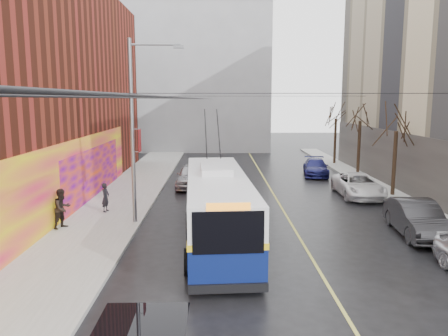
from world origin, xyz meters
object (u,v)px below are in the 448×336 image
at_px(pedestrian_a, 106,197).
at_px(pedestrian_b, 62,208).
at_px(tree_near, 397,119).
at_px(following_car, 192,176).
at_px(parked_car_b, 417,218).
at_px(parked_car_c, 358,185).
at_px(parked_car_d, 316,167).
at_px(trolleybus, 217,205).
at_px(tree_far, 336,110).
at_px(tree_mid, 361,111).
at_px(streetlight_pole, 135,127).

distance_m(pedestrian_a, pedestrian_b, 3.29).
relative_size(tree_near, pedestrian_b, 3.39).
distance_m(following_car, pedestrian_b, 11.73).
distance_m(parked_car_b, following_car, 15.68).
height_order(parked_car_c, parked_car_d, parked_car_c).
bearing_deg(pedestrian_a, trolleybus, -114.61).
height_order(tree_near, pedestrian_a, tree_near).
bearing_deg(tree_far, pedestrian_a, -133.79).
relative_size(parked_car_b, following_car, 1.00).
relative_size(pedestrian_a, pedestrian_b, 0.83).
xyz_separation_m(tree_mid, parked_car_d, (-3.15, 0.95, -4.57)).
bearing_deg(pedestrian_b, trolleybus, -72.02).
xyz_separation_m(parked_car_c, pedestrian_b, (-16.31, -7.18, 0.36)).
bearing_deg(following_car, streetlight_pole, -99.93).
height_order(streetlight_pole, parked_car_c, streetlight_pole).
xyz_separation_m(streetlight_pole, pedestrian_b, (-3.36, -1.02, -3.75)).
height_order(parked_car_b, parked_car_d, parked_car_b).
relative_size(tree_near, parked_car_d, 1.37).
distance_m(trolleybus, parked_car_b, 9.16).
relative_size(tree_near, parked_car_b, 1.31).
bearing_deg(parked_car_d, parked_car_b, -77.51).
height_order(trolleybus, parked_car_c, trolleybus).
xyz_separation_m(streetlight_pole, tree_mid, (15.14, 13.00, 0.41)).
height_order(streetlight_pole, tree_near, streetlight_pole).
height_order(following_car, pedestrian_a, pedestrian_a).
xyz_separation_m(trolleybus, pedestrian_a, (-6.03, 4.41, -0.64)).
xyz_separation_m(parked_car_c, parked_car_d, (-0.97, 7.80, -0.06)).
bearing_deg(parked_car_c, streetlight_pole, -153.33).
distance_m(trolleybus, following_car, 11.89).
xyz_separation_m(tree_far, trolleybus, (-11.21, -22.40, -3.57)).
bearing_deg(tree_mid, pedestrian_a, -147.49).
bearing_deg(tree_far, tree_near, -90.00).
bearing_deg(pedestrian_a, parked_car_c, -63.02).
height_order(streetlight_pole, tree_mid, streetlight_pole).
distance_m(parked_car_d, pedestrian_b, 21.44).
bearing_deg(following_car, tree_mid, 18.77).
bearing_deg(tree_near, pedestrian_a, -166.98).
height_order(parked_car_b, pedestrian_a, pedestrian_a).
bearing_deg(following_car, pedestrian_b, -114.97).
bearing_deg(trolleybus, pedestrian_a, 140.44).
distance_m(streetlight_pole, following_car, 10.38).
relative_size(parked_car_b, pedestrian_b, 2.58).
bearing_deg(following_car, tree_near, -11.38).
distance_m(trolleybus, pedestrian_b, 7.43).
bearing_deg(tree_far, following_car, -140.62).
xyz_separation_m(tree_near, parked_car_c, (-2.18, 0.16, -4.24)).
bearing_deg(trolleybus, streetlight_pole, 145.22).
height_order(tree_far, pedestrian_b, tree_far).
distance_m(parked_car_b, parked_car_d, 15.93).
height_order(tree_near, parked_car_c, tree_near).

